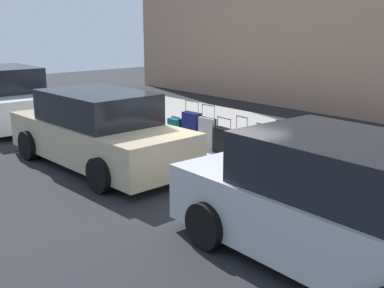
# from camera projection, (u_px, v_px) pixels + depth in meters

# --- Properties ---
(ground_plane) EXTENTS (40.00, 40.00, 0.00)m
(ground_plane) POSITION_uv_depth(u_px,v_px,m) (205.00, 170.00, 9.78)
(ground_plane) COLOR black
(sidewalk_curb) EXTENTS (18.00, 5.00, 0.14)m
(sidewalk_curb) POSITION_uv_depth(u_px,v_px,m) (283.00, 146.00, 11.36)
(sidewalk_curb) COLOR gray
(sidewalk_curb) RESTS_ON ground_plane
(suitcase_silver_1) EXTENTS (0.50, 0.29, 0.87)m
(suitcase_silver_1) POSITION_uv_depth(u_px,v_px,m) (356.00, 173.00, 8.10)
(suitcase_silver_1) COLOR #9EA0A8
(suitcase_silver_1) RESTS_ON sidewalk_curb
(suitcase_navy_2) EXTENTS (0.42, 0.22, 0.58)m
(suitcase_navy_2) POSITION_uv_depth(u_px,v_px,m) (328.00, 169.00, 8.49)
(suitcase_navy_2) COLOR navy
(suitcase_navy_2) RESTS_ON sidewalk_curb
(suitcase_teal_3) EXTENTS (0.46, 0.23, 0.94)m
(suitcase_teal_3) POSITION_uv_depth(u_px,v_px,m) (305.00, 158.00, 8.88)
(suitcase_teal_3) COLOR #0F606B
(suitcase_teal_3) RESTS_ON sidewalk_curb
(suitcase_red_4) EXTENTS (0.36, 0.24, 1.00)m
(suitcase_red_4) POSITION_uv_depth(u_px,v_px,m) (281.00, 152.00, 9.18)
(suitcase_red_4) COLOR red
(suitcase_red_4) RESTS_ON sidewalk_curb
(suitcase_olive_5) EXTENTS (0.51, 0.19, 0.83)m
(suitcase_olive_5) POSITION_uv_depth(u_px,v_px,m) (264.00, 150.00, 9.64)
(suitcase_olive_5) COLOR #59601E
(suitcase_olive_5) RESTS_ON sidewalk_curb
(suitcase_maroon_6) EXTENTS (0.40, 0.27, 0.93)m
(suitcase_maroon_6) POSITION_uv_depth(u_px,v_px,m) (241.00, 145.00, 9.96)
(suitcase_maroon_6) COLOR maroon
(suitcase_maroon_6) RESTS_ON sidewalk_curb
(suitcase_black_7) EXTENTS (0.52, 0.25, 0.82)m
(suitcase_black_7) POSITION_uv_depth(u_px,v_px,m) (224.00, 141.00, 10.36)
(suitcase_black_7) COLOR black
(suitcase_black_7) RESTS_ON sidewalk_curb
(suitcase_silver_8) EXTENTS (0.47, 0.20, 1.02)m
(suitcase_silver_8) POSITION_uv_depth(u_px,v_px,m) (208.00, 133.00, 10.80)
(suitcase_silver_8) COLOR #9EA0A8
(suitcase_silver_8) RESTS_ON sidewalk_curb
(suitcase_navy_9) EXTENTS (0.50, 0.22, 1.04)m
(suitcase_navy_9) POSITION_uv_depth(u_px,v_px,m) (192.00, 128.00, 11.22)
(suitcase_navy_9) COLOR navy
(suitcase_navy_9) RESTS_ON sidewalk_curb
(suitcase_teal_10) EXTENTS (0.35, 0.26, 0.60)m
(suitcase_teal_10) POSITION_uv_depth(u_px,v_px,m) (176.00, 129.00, 11.57)
(suitcase_teal_10) COLOR #0F606B
(suitcase_teal_10) RESTS_ON sidewalk_curb
(fire_hydrant) EXTENTS (0.39, 0.21, 0.78)m
(fire_hydrant) POSITION_uv_depth(u_px,v_px,m) (154.00, 118.00, 12.21)
(fire_hydrant) COLOR red
(fire_hydrant) RESTS_ON sidewalk_curb
(bollard_post) EXTENTS (0.14, 0.14, 0.83)m
(bollard_post) POSITION_uv_depth(u_px,v_px,m) (136.00, 116.00, 12.54)
(bollard_post) COLOR #333338
(bollard_post) RESTS_ON sidewalk_curb
(parked_car_silver_0) EXTENTS (4.38, 2.20, 1.63)m
(parked_car_silver_0) POSITION_uv_depth(u_px,v_px,m) (337.00, 207.00, 5.79)
(parked_car_silver_0) COLOR #B2B5BA
(parked_car_silver_0) RESTS_ON ground_plane
(parked_car_beige_1) EXTENTS (4.68, 2.12, 1.57)m
(parked_car_beige_1) POSITION_uv_depth(u_px,v_px,m) (98.00, 131.00, 9.92)
(parked_car_beige_1) COLOR tan
(parked_car_beige_1) RESTS_ON ground_plane
(parked_car_white_2) EXTENTS (4.44, 2.20, 1.70)m
(parked_car_white_2) POSITION_uv_depth(u_px,v_px,m) (3.00, 99.00, 13.81)
(parked_car_white_2) COLOR silver
(parked_car_white_2) RESTS_ON ground_plane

